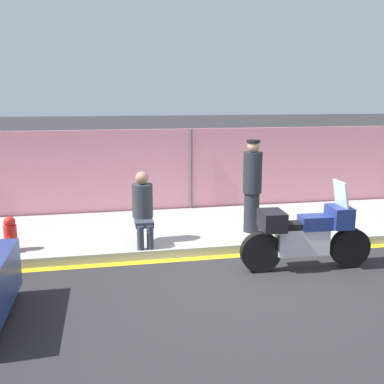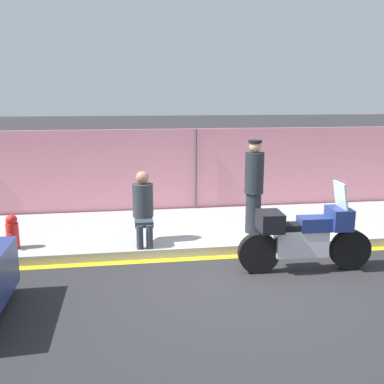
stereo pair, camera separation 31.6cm
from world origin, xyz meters
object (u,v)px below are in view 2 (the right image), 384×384
at_px(motorcycle, 305,236).
at_px(officer_standing, 254,186).
at_px(person_seated_on_curb, 143,204).
at_px(fire_hydrant, 12,232).

xyz_separation_m(motorcycle, officer_standing, (-0.36, 1.67, 0.51)).
bearing_deg(officer_standing, motorcycle, -77.93).
bearing_deg(person_seated_on_curb, motorcycle, -28.72).
height_order(officer_standing, fire_hydrant, officer_standing).
xyz_separation_m(person_seated_on_curb, fire_hydrant, (-2.29, 0.02, -0.42)).
xyz_separation_m(officer_standing, person_seated_on_curb, (-2.15, -0.30, -0.21)).
distance_m(person_seated_on_curb, fire_hydrant, 2.33).
distance_m(motorcycle, fire_hydrant, 4.99).
relative_size(officer_standing, fire_hydrant, 2.95).
bearing_deg(person_seated_on_curb, fire_hydrant, 179.62).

